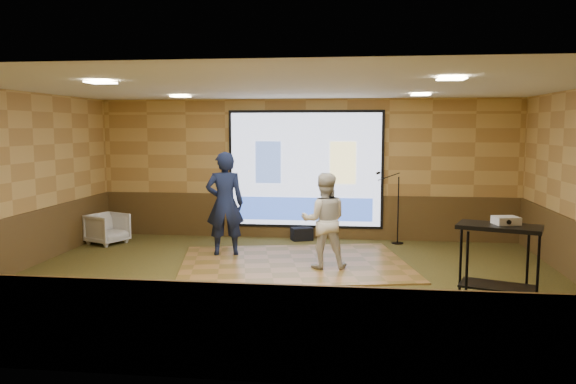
# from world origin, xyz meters

# --- Properties ---
(ground) EXTENTS (9.00, 9.00, 0.00)m
(ground) POSITION_xyz_m (0.00, 0.00, 0.00)
(ground) COLOR #283217
(ground) RESTS_ON ground
(room_shell) EXTENTS (9.04, 7.04, 3.02)m
(room_shell) POSITION_xyz_m (0.00, 0.00, 2.09)
(room_shell) COLOR tan
(room_shell) RESTS_ON ground
(wainscot_back) EXTENTS (9.00, 0.04, 0.95)m
(wainscot_back) POSITION_xyz_m (0.00, 3.48, 0.47)
(wainscot_back) COLOR #53381B
(wainscot_back) RESTS_ON ground
(wainscot_front) EXTENTS (9.00, 0.04, 0.95)m
(wainscot_front) POSITION_xyz_m (0.00, -3.48, 0.47)
(wainscot_front) COLOR #53381B
(wainscot_front) RESTS_ON ground
(wainscot_left) EXTENTS (0.04, 7.00, 0.95)m
(wainscot_left) POSITION_xyz_m (-4.48, 0.00, 0.47)
(wainscot_left) COLOR #53381B
(wainscot_left) RESTS_ON ground
(projector_screen) EXTENTS (3.32, 0.06, 2.52)m
(projector_screen) POSITION_xyz_m (0.00, 3.44, 1.47)
(projector_screen) COLOR black
(projector_screen) RESTS_ON room_shell
(downlight_nw) EXTENTS (0.32, 0.32, 0.02)m
(downlight_nw) POSITION_xyz_m (-2.20, 1.80, 2.97)
(downlight_nw) COLOR beige
(downlight_nw) RESTS_ON room_shell
(downlight_ne) EXTENTS (0.32, 0.32, 0.02)m
(downlight_ne) POSITION_xyz_m (2.20, 1.80, 2.97)
(downlight_ne) COLOR beige
(downlight_ne) RESTS_ON room_shell
(downlight_sw) EXTENTS (0.32, 0.32, 0.02)m
(downlight_sw) POSITION_xyz_m (-2.20, -1.50, 2.97)
(downlight_sw) COLOR beige
(downlight_sw) RESTS_ON room_shell
(downlight_se) EXTENTS (0.32, 0.32, 0.02)m
(downlight_se) POSITION_xyz_m (2.20, -1.50, 2.97)
(downlight_se) COLOR beige
(downlight_se) RESTS_ON room_shell
(dance_floor) EXTENTS (4.45, 3.73, 0.03)m
(dance_floor) POSITION_xyz_m (0.02, 1.12, 0.01)
(dance_floor) COLOR olive
(dance_floor) RESTS_ON ground
(player_left) EXTENTS (0.79, 0.61, 1.92)m
(player_left) POSITION_xyz_m (-1.33, 1.61, 0.99)
(player_left) COLOR #121B3B
(player_left) RESTS_ON dance_floor
(player_right) EXTENTS (0.84, 0.69, 1.61)m
(player_right) POSITION_xyz_m (0.56, 0.84, 0.83)
(player_right) COLOR beige
(player_right) RESTS_ON dance_floor
(av_table) EXTENTS (1.05, 0.56, 1.11)m
(av_table) POSITION_xyz_m (2.98, -0.88, 0.81)
(av_table) COLOR black
(av_table) RESTS_ON ground
(projector) EXTENTS (0.36, 0.32, 0.10)m
(projector) POSITION_xyz_m (3.08, -0.82, 1.16)
(projector) COLOR silver
(projector) RESTS_ON av_table
(mic_stand) EXTENTS (0.59, 0.24, 1.50)m
(mic_stand) POSITION_xyz_m (1.89, 3.13, 0.49)
(mic_stand) COLOR black
(mic_stand) RESTS_ON ground
(banquet_chair) EXTENTS (0.92, 0.91, 0.63)m
(banquet_chair) POSITION_xyz_m (-4.00, 2.38, 0.32)
(banquet_chair) COLOR gray
(banquet_chair) RESTS_ON ground
(duffel_bag) EXTENTS (0.51, 0.43, 0.27)m
(duffel_bag) POSITION_xyz_m (-0.05, 3.25, 0.14)
(duffel_bag) COLOR black
(duffel_bag) RESTS_ON ground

